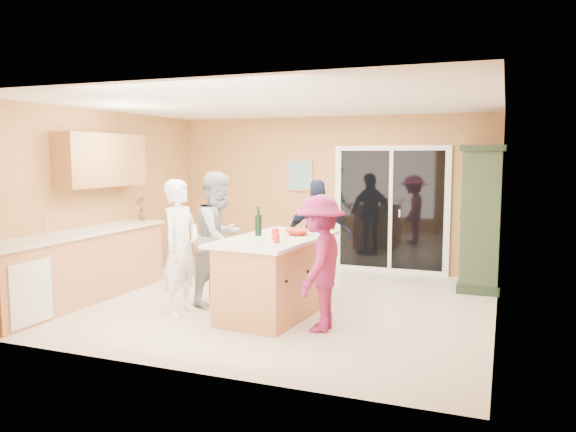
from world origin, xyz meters
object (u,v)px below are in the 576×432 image
(kitchen_island, at_px, (276,278))
(woman_navy, at_px, (318,236))
(woman_grey, at_px, (219,238))
(woman_magenta, at_px, (320,263))
(green_hutch, at_px, (482,219))
(woman_white, at_px, (181,247))

(kitchen_island, xyz_separation_m, woman_navy, (0.12, 1.30, 0.35))
(kitchen_island, bearing_deg, woman_grey, 169.55)
(kitchen_island, bearing_deg, woman_magenta, -24.60)
(green_hutch, bearing_deg, woman_grey, -145.74)
(woman_grey, bearing_deg, woman_magenta, -105.39)
(woman_grey, bearing_deg, kitchen_island, -98.91)
(woman_magenta, bearing_deg, kitchen_island, -121.61)
(woman_grey, distance_m, woman_magenta, 1.72)
(green_hutch, bearing_deg, woman_navy, -152.72)
(green_hutch, relative_size, woman_grey, 1.20)
(woman_white, xyz_separation_m, woman_navy, (1.22, 1.68, -0.03))
(woman_white, distance_m, woman_grey, 0.66)
(woman_white, xyz_separation_m, woman_grey, (0.20, 0.63, 0.04))
(green_hutch, relative_size, woman_magenta, 1.38)
(woman_navy, height_order, woman_magenta, woman_navy)
(kitchen_island, xyz_separation_m, woman_grey, (-0.90, 0.25, 0.42))
(woman_grey, relative_size, woman_magenta, 1.14)
(woman_white, bearing_deg, woman_navy, -31.58)
(green_hutch, bearing_deg, woman_magenta, -119.41)
(green_hutch, height_order, woman_grey, green_hutch)
(woman_white, bearing_deg, green_hutch, -45.96)
(green_hutch, distance_m, woman_navy, 2.42)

